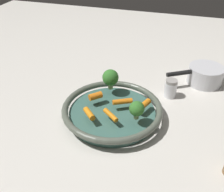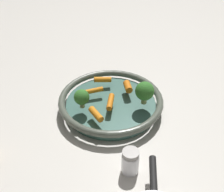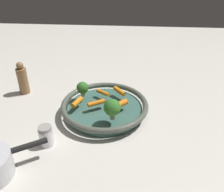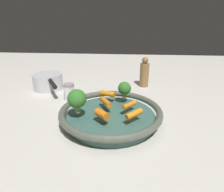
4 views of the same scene
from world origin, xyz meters
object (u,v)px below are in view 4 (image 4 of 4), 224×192
baby_carrot_left (106,102)px  baby_carrot_near_rim (129,105)px  pepper_mill (144,73)px  baby_carrot_center (134,114)px  salt_shaker (69,92)px  baby_carrot_right (107,94)px  saucepan (48,82)px  baby_carrot_back (102,114)px  broccoli_floret_edge (124,89)px  serving_bowl (111,115)px  broccoli_floret_mid (77,99)px

baby_carrot_left → baby_carrot_near_rim: bearing=78.2°
baby_carrot_near_rim → pepper_mill: pepper_mill is taller
baby_carrot_center → salt_shaker: bearing=-130.6°
pepper_mill → baby_carrot_center: bearing=-8.0°
baby_carrot_left → baby_carrot_right: 0.07m
baby_carrot_near_rim → saucepan: bearing=-125.9°
saucepan → baby_carrot_right: bearing=58.0°
baby_carrot_back → broccoli_floret_edge: broccoli_floret_edge is taller
baby_carrot_left → pepper_mill: pepper_mill is taller
pepper_mill → baby_carrot_near_rim: bearing=-11.6°
serving_bowl → broccoli_floret_mid: broccoli_floret_mid is taller
serving_bowl → baby_carrot_left: baby_carrot_left is taller
broccoli_floret_edge → pepper_mill: size_ratio=0.41×
pepper_mill → baby_carrot_back: bearing=-19.3°
baby_carrot_left → salt_shaker: (-0.13, -0.15, -0.02)m
baby_carrot_right → broccoli_floret_mid: broccoli_floret_mid is taller
broccoli_floret_edge → pepper_mill: 0.27m
broccoli_floret_edge → saucepan: (-0.19, -0.34, -0.05)m
baby_carrot_left → baby_carrot_near_rim: 0.07m
broccoli_floret_mid → broccoli_floret_edge: bearing=132.0°
baby_carrot_back → baby_carrot_near_rim: baby_carrot_back is taller
baby_carrot_center → baby_carrot_back: bearing=-82.1°
baby_carrot_center → baby_carrot_left: bearing=-131.3°
baby_carrot_center → salt_shaker: same height
baby_carrot_center → saucepan: (-0.32, -0.37, -0.02)m
serving_bowl → baby_carrot_back: (0.06, -0.02, 0.03)m
baby_carrot_back → baby_carrot_near_rim: size_ratio=0.74×
baby_carrot_left → baby_carrot_center: baby_carrot_center is taller
baby_carrot_near_rim → baby_carrot_center: size_ratio=1.05×
baby_carrot_center → pepper_mill: bearing=172.0°
salt_shaker → pepper_mill: (-0.18, 0.29, 0.03)m
baby_carrot_left → baby_carrot_right: size_ratio=1.14×
baby_carrot_near_rim → baby_carrot_right: (-0.08, -0.07, 0.00)m
salt_shaker → broccoli_floret_mid: bearing=23.1°
baby_carrot_center → saucepan: size_ratio=0.26×
baby_carrot_right → broccoli_floret_mid: (0.13, -0.07, 0.03)m
serving_bowl → pepper_mill: size_ratio=2.28×
baby_carrot_center → serving_bowl: bearing=-125.8°
baby_carrot_right → salt_shaker: (-0.06, -0.15, -0.02)m
broccoli_floret_mid → saucepan: broccoli_floret_mid is taller
serving_bowl → baby_carrot_left: 0.04m
baby_carrot_left → baby_carrot_near_rim: (0.02, 0.07, -0.00)m
salt_shaker → saucepan: size_ratio=0.32×
baby_carrot_back → baby_carrot_right: size_ratio=0.78×
serving_bowl → saucepan: size_ratio=1.52×
serving_bowl → salt_shaker: salt_shaker is taller
baby_carrot_near_rim → saucepan: size_ratio=0.28×
baby_carrot_left → pepper_mill: 0.34m
broccoli_floret_mid → pepper_mill: (-0.37, 0.21, -0.03)m
baby_carrot_right → pepper_mill: pepper_mill is taller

